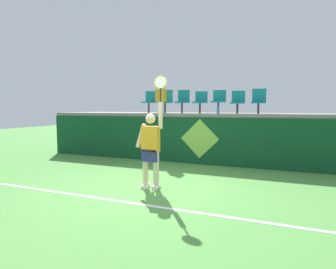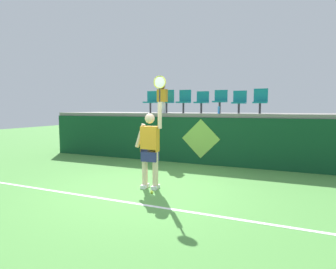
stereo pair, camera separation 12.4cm
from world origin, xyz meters
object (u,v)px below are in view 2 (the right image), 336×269
Objects in this scene: water_bottle at (219,110)px; spectator_0 at (162,98)px; stadium_chair_6 at (260,100)px; stadium_chair_2 at (184,100)px; stadium_chair_3 at (202,101)px; stadium_chair_4 at (220,100)px; stadium_chair_5 at (239,101)px; tennis_player at (150,147)px; stadium_chair_1 at (167,100)px; stadium_chair_0 at (151,101)px; tennis_ball at (152,192)px.

spectator_0 is at bearing 175.45° from water_bottle.
stadium_chair_6 reaches higher than water_bottle.
stadium_chair_3 is at bearing -0.52° from stadium_chair_2.
stadium_chair_4 reaches higher than stadium_chair_5.
stadium_chair_4 is at bearing 80.15° from tennis_player.
water_bottle is 0.30× the size of stadium_chair_3.
tennis_player is 3.15× the size of stadium_chair_4.
spectator_0 is at bearing -90.00° from stadium_chair_1.
stadium_chair_6 is (2.61, 0.00, -0.03)m from stadium_chair_2.
stadium_chair_2 reaches higher than water_bottle.
stadium_chair_2 is 1.95m from stadium_chair_5.
stadium_chair_6 is (1.95, 0.01, 0.00)m from stadium_chair_3.
tennis_player reaches higher than stadium_chair_2.
stadium_chair_2 is 2.61m from stadium_chair_6.
water_bottle is 0.28× the size of stadium_chair_0.
stadium_chair_4 is at bearing -0.21° from stadium_chair_1.
tennis_ball is at bearing -59.14° from tennis_player.
stadium_chair_5 is (1.95, -0.00, -0.05)m from stadium_chair_2.
stadium_chair_0 is 0.79× the size of spectator_0.
stadium_chair_4 is 1.05× the size of stadium_chair_5.
stadium_chair_1 is at bearing 0.35° from stadium_chair_0.
tennis_player reaches higher than stadium_chair_6.
water_bottle is 0.27× the size of stadium_chair_1.
stadium_chair_3 is at bearing 92.27° from tennis_ball.
stadium_chair_2 is at bearing -179.98° from stadium_chair_6.
stadium_chair_4 is (-0.09, 0.61, 0.34)m from water_bottle.
stadium_chair_1 is 1.07× the size of stadium_chair_4.
stadium_chair_6 is (3.27, -0.00, -0.03)m from stadium_chair_1.
tennis_player is at bearing -69.81° from spectator_0.
tennis_ball is at bearing -70.83° from stadium_chair_1.
stadium_chair_0 is at bearing 167.33° from water_bottle.
tennis_player is 4.15m from stadium_chair_4.
water_bottle is at bearing -23.69° from stadium_chair_2.
water_bottle is at bearing -153.06° from stadium_chair_6.
stadium_chair_5 is at bearing -0.12° from stadium_chair_1.
stadium_chair_0 is 0.66m from stadium_chair_1.
water_bottle is 0.22× the size of spectator_0.
water_bottle is 0.28× the size of stadium_chair_2.
stadium_chair_3 is at bearing -0.10° from stadium_chair_0.
spectator_0 is (-1.49, 3.84, 2.16)m from tennis_ball.
tennis_ball is 5.07m from stadium_chair_6.
stadium_chair_6 is at bearing 67.47° from tennis_ball.
stadium_chair_4 is 0.76× the size of spectator_0.
stadium_chair_4 reaches higher than tennis_ball.
stadium_chair_4 is at bearing -0.06° from stadium_chair_0.
stadium_chair_4 is 1.30m from stadium_chair_6.
water_bottle is 2.11m from spectator_0.
stadium_chair_0 reaches higher than water_bottle.
stadium_chair_6 is 3.30m from spectator_0.
stadium_chair_6 is (3.93, 0.00, -0.03)m from stadium_chair_0.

